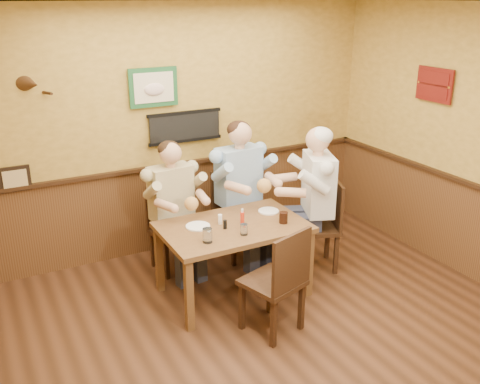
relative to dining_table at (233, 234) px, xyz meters
The scene contains 17 objects.
room 1.44m from the dining_table, 87.95° to the right, with size 5.02×5.03×2.81m.
dining_table is the anchor object (origin of this frame).
chair_back_left 0.86m from the dining_table, 114.32° to the left, with size 0.42×0.42×0.91m, color #341F10, non-canonical shape.
chair_back_right 0.86m from the dining_table, 58.72° to the left, with size 0.46×0.46×1.00m, color #341F10, non-canonical shape.
chair_right_end 1.07m from the dining_table, ahead, with size 0.46×0.46×1.00m, color #341F10, non-canonical shape.
chair_near_side 0.74m from the dining_table, 88.54° to the right, with size 0.47×0.47×1.01m, color #341F10, non-canonical shape.
diner_tan_shirt 0.84m from the dining_table, 114.32° to the left, with size 0.60×0.60×1.31m, color #CBBC8B, non-canonical shape.
diner_blue_polo 0.84m from the dining_table, 58.72° to the left, with size 0.66×0.66×1.43m, color #8BACD0, non-canonical shape.
diner_white_elder 1.06m from the dining_table, ahead, with size 0.66×0.66×1.42m, color silver, non-canonical shape.
water_glass_left 0.47m from the dining_table, 148.23° to the right, with size 0.09×0.09×0.13m, color silver.
water_glass_mid 0.28m from the dining_table, 92.48° to the right, with size 0.07×0.07×0.10m, color silver.
cola_tumbler 0.52m from the dining_table, 21.67° to the right, with size 0.09×0.09×0.11m, color black.
hot_sauce_bottle 0.19m from the dining_table, 40.09° to the right, with size 0.04×0.04×0.16m, color red.
salt_shaker 0.19m from the dining_table, 141.16° to the left, with size 0.04×0.04×0.10m, color white.
pepper_shaker 0.18m from the dining_table, 158.37° to the right, with size 0.04×0.04×0.09m, color black.
plate_far_left 0.36m from the dining_table, 160.39° to the left, with size 0.24×0.24×0.02m, color white.
plate_far_right 0.51m from the dining_table, 15.42° to the left, with size 0.21×0.21×0.01m, color white.
Camera 1 is at (-2.06, -3.07, 2.86)m, focal length 40.00 mm.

